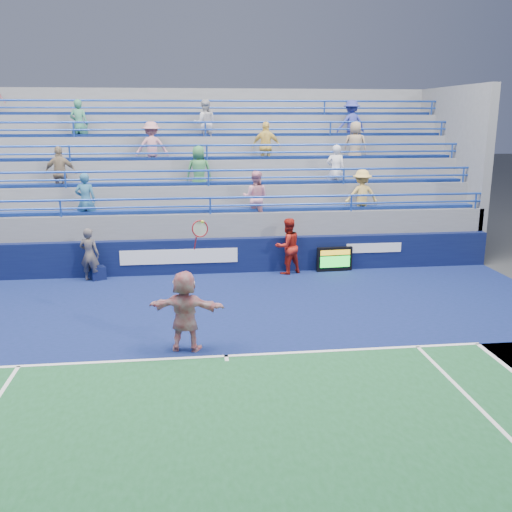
{
  "coord_description": "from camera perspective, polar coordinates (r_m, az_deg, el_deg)",
  "views": [
    {
      "loc": [
        -0.7,
        -10.87,
        4.82
      ],
      "look_at": [
        0.92,
        2.5,
        1.5
      ],
      "focal_mm": 40.0,
      "sensor_mm": 36.0,
      "label": 1
    }
  ],
  "objects": [
    {
      "name": "line_judge",
      "position": [
        17.62,
        -16.31,
        0.13
      ],
      "size": [
        0.67,
        0.53,
        1.62
      ],
      "primitive_type": "imported",
      "rotation": [
        0.0,
        0.0,
        2.88
      ],
      "color": "#141B38",
      "rests_on": "ground"
    },
    {
      "name": "judge_chair",
      "position": [
        17.86,
        -15.55,
        -1.54
      ],
      "size": [
        0.54,
        0.56,
        0.73
      ],
      "color": "#0C133C",
      "rests_on": "ground"
    },
    {
      "name": "sponsor_wall",
      "position": [
        17.9,
        -4.46,
        0.01
      ],
      "size": [
        18.0,
        0.32,
        1.1
      ],
      "color": "#0A103A",
      "rests_on": "ground"
    },
    {
      "name": "serve_speed_board",
      "position": [
        18.22,
        7.85,
        -0.33
      ],
      "size": [
        1.15,
        0.2,
        0.79
      ],
      "color": "black",
      "rests_on": "ground"
    },
    {
      "name": "tennis_player",
      "position": [
        12.0,
        -7.1,
        -5.46
      ],
      "size": [
        1.68,
        0.85,
        2.79
      ],
      "color": "silver",
      "rests_on": "ground"
    },
    {
      "name": "ball_girl",
      "position": [
        17.72,
        3.18,
        0.98
      ],
      "size": [
        1.05,
        0.95,
        1.76
      ],
      "primitive_type": "imported",
      "rotation": [
        0.0,
        0.0,
        3.55
      ],
      "color": "#AD1D13",
      "rests_on": "ground"
    },
    {
      "name": "bleacher_stand",
      "position": [
        21.4,
        -4.98,
        5.0
      ],
      "size": [
        18.0,
        5.6,
        6.13
      ],
      "color": "slate",
      "rests_on": "ground"
    },
    {
      "name": "ground",
      "position": [
        11.91,
        -3.0,
        -10.05
      ],
      "size": [
        120.0,
        120.0,
        0.0
      ],
      "primitive_type": "plane",
      "color": "#333538"
    }
  ]
}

